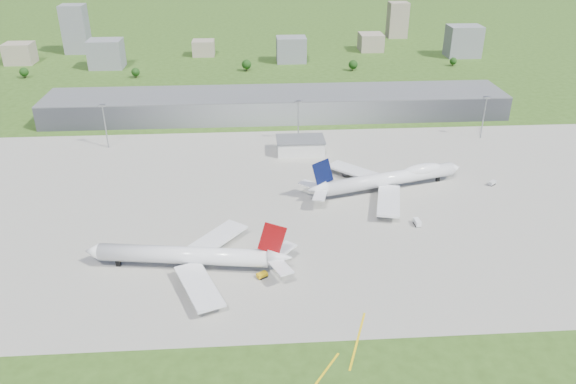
{
  "coord_description": "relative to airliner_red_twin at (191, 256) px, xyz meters",
  "views": [
    {
      "loc": [
        -16.54,
        -191.94,
        123.68
      ],
      "look_at": [
        -1.42,
        33.66,
        9.0
      ],
      "focal_mm": 35.0,
      "sensor_mm": 36.0,
      "label": 1
    }
  ],
  "objects": [
    {
      "name": "bldg_far_w",
      "position": [
        -178.62,
        331.38,
        3.18
      ],
      "size": [
        24.0,
        20.0,
        18.0
      ],
      "primitive_type": "cube",
      "color": "gray",
      "rests_on": "ground"
    },
    {
      "name": "bldg_c",
      "position": [
        61.38,
        321.38,
        5.18
      ],
      "size": [
        26.0,
        20.0,
        22.0
      ],
      "primitive_type": "cube",
      "color": "slate",
      "rests_on": "ground"
    },
    {
      "name": "bldg_tall_e",
      "position": [
        181.38,
        421.38,
        12.18
      ],
      "size": [
        20.0,
        18.0,
        36.0
      ],
      "primitive_type": "cube",
      "color": "gray",
      "rests_on": "ground"
    },
    {
      "name": "bldg_w",
      "position": [
        -98.62,
        311.38,
        6.18
      ],
      "size": [
        28.0,
        22.0,
        24.0
      ],
      "primitive_type": "cube",
      "color": "slate",
      "rests_on": "ground"
    },
    {
      "name": "bldg_tall_w",
      "position": [
        -138.62,
        371.38,
        16.18
      ],
      "size": [
        22.0,
        20.0,
        44.0
      ],
      "primitive_type": "cube",
      "color": "slate",
      "rests_on": "ground"
    },
    {
      "name": "tug_yellow",
      "position": [
        26.74,
        -7.46,
        -4.82
      ],
      "size": [
        4.57,
        4.01,
        1.94
      ],
      "rotation": [
        0.0,
        0.0,
        0.55
      ],
      "color": "#CD9E0C",
      "rests_on": "ground"
    },
    {
      "name": "terminal",
      "position": [
        41.38,
        176.38,
        1.68
      ],
      "size": [
        300.0,
        42.0,
        15.0
      ],
      "primitive_type": "cube",
      "color": "gray",
      "rests_on": "ground"
    },
    {
      "name": "bldg_ce",
      "position": [
        141.38,
        361.38,
        2.18
      ],
      "size": [
        22.0,
        24.0,
        16.0
      ],
      "primitive_type": "cube",
      "color": "gray",
      "rests_on": "ground"
    },
    {
      "name": "mast_east",
      "position": [
        161.38,
        126.38,
        11.88
      ],
      "size": [
        3.5,
        2.0,
        25.9
      ],
      "color": "gray",
      "rests_on": "ground"
    },
    {
      "name": "bldg_cw",
      "position": [
        -18.62,
        351.38,
        1.18
      ],
      "size": [
        20.0,
        18.0,
        14.0
      ],
      "primitive_type": "cube",
      "color": "gray",
      "rests_on": "ground"
    },
    {
      "name": "tree_w",
      "position": [
        -68.62,
        276.38,
        -0.97
      ],
      "size": [
        6.75,
        6.75,
        8.25
      ],
      "color": "#382314",
      "rests_on": "ground"
    },
    {
      "name": "van_white_near",
      "position": [
        95.18,
        27.0,
        -4.51
      ],
      "size": [
        2.63,
        5.28,
        2.62
      ],
      "rotation": [
        0.0,
        0.0,
        1.63
      ],
      "color": "white",
      "rests_on": "ground"
    },
    {
      "name": "ground",
      "position": [
        41.38,
        161.38,
        -5.82
      ],
      "size": [
        1400.0,
        1400.0,
        0.0
      ],
      "primitive_type": "plane",
      "color": "#314D18",
      "rests_on": "ground"
    },
    {
      "name": "mast_center",
      "position": [
        51.38,
        126.38,
        11.88
      ],
      "size": [
        3.5,
        2.0,
        25.9
      ],
      "color": "gray",
      "rests_on": "ground"
    },
    {
      "name": "van_white_far",
      "position": [
        143.4,
        63.49,
        -4.71
      ],
      "size": [
        4.44,
        3.99,
        2.18
      ],
      "rotation": [
        0.0,
        0.0,
        0.64
      ],
      "color": "silver",
      "rests_on": "ground"
    },
    {
      "name": "ops_building",
      "position": [
        51.38,
        111.38,
        -1.82
      ],
      "size": [
        26.0,
        16.0,
        8.0
      ],
      "primitive_type": "cube",
      "color": "silver",
      "rests_on": "ground"
    },
    {
      "name": "airliner_blue_quad",
      "position": [
        91.03,
        61.91,
        0.22
      ],
      "size": [
        81.68,
        62.79,
        21.74
      ],
      "rotation": [
        0.0,
        0.0,
        0.28
      ],
      "color": "white",
      "rests_on": "ground"
    },
    {
      "name": "apron",
      "position": [
        51.38,
        51.38,
        -5.78
      ],
      "size": [
        360.0,
        190.0,
        0.08
      ],
      "primitive_type": "cube",
      "color": "gray",
      "rests_on": "ground"
    },
    {
      "name": "tree_c",
      "position": [
        21.38,
        291.38,
        0.01
      ],
      "size": [
        8.1,
        8.1,
        9.9
      ],
      "color": "#382314",
      "rests_on": "ground"
    },
    {
      "name": "tree_e",
      "position": [
        111.38,
        286.38,
        -0.31
      ],
      "size": [
        7.65,
        7.65,
        9.35
      ],
      "color": "#382314",
      "rests_on": "ground"
    },
    {
      "name": "tree_far_w",
      "position": [
        -158.62,
        281.38,
        -0.64
      ],
      "size": [
        7.2,
        7.2,
        8.8
      ],
      "color": "#382314",
      "rests_on": "ground"
    },
    {
      "name": "mast_west",
      "position": [
        -58.62,
        126.38,
        11.88
      ],
      "size": [
        3.5,
        2.0,
        25.9
      ],
      "color": "gray",
      "rests_on": "ground"
    },
    {
      "name": "bldg_e",
      "position": [
        221.38,
        331.38,
        8.18
      ],
      "size": [
        30.0,
        22.0,
        28.0
      ],
      "primitive_type": "cube",
      "color": "slate",
      "rests_on": "ground"
    },
    {
      "name": "airliner_red_twin",
      "position": [
        0.0,
        0.0,
        0.0
      ],
      "size": [
        79.62,
        61.54,
        21.87
      ],
      "rotation": [
        0.0,
        0.0,
        3.0
      ],
      "color": "white",
      "rests_on": "ground"
    },
    {
      "name": "tree_far_e",
      "position": [
        201.38,
        296.38,
        -1.29
      ],
      "size": [
        6.3,
        6.3,
        7.7
      ],
      "color": "#382314",
      "rests_on": "ground"
    }
  ]
}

